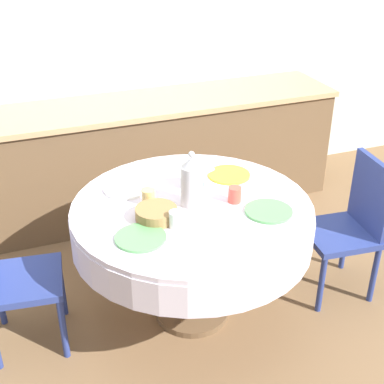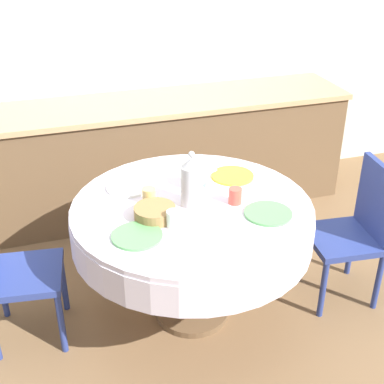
{
  "view_description": "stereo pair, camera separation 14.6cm",
  "coord_description": "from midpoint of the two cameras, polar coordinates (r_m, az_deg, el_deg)",
  "views": [
    {
      "loc": [
        -0.88,
        -2.32,
        2.2
      ],
      "look_at": [
        0.0,
        0.0,
        0.84
      ],
      "focal_mm": 50.0,
      "sensor_mm": 36.0,
      "label": 1
    },
    {
      "loc": [
        -0.74,
        -2.37,
        2.2
      ],
      "look_at": [
        0.0,
        0.0,
        0.84
      ],
      "focal_mm": 50.0,
      "sensor_mm": 36.0,
      "label": 2
    }
  ],
  "objects": [
    {
      "name": "ground_plane",
      "position": [
        3.32,
        -1.29,
        -12.78
      ],
      "size": [
        12.0,
        12.0,
        0.0
      ],
      "primitive_type": "plane",
      "color": "brown"
    },
    {
      "name": "wall_back",
      "position": [
        4.21,
        -9.53,
        16.03
      ],
      "size": [
        7.0,
        0.05,
        2.6
      ],
      "color": "beige",
      "rests_on": "ground_plane"
    },
    {
      "name": "kitchen_counter",
      "position": [
        4.17,
        -7.6,
        3.59
      ],
      "size": [
        3.24,
        0.64,
        0.89
      ],
      "color": "brown",
      "rests_on": "ground_plane"
    },
    {
      "name": "dining_table",
      "position": [
        2.94,
        -1.42,
        -3.51
      ],
      "size": [
        1.32,
        1.32,
        0.76
      ],
      "color": "brown",
      "rests_on": "ground_plane"
    },
    {
      "name": "chair_left",
      "position": [
        3.36,
        15.44,
        -3.11
      ],
      "size": [
        0.44,
        0.44,
        0.88
      ],
      "rotation": [
        0.0,
        0.0,
        1.47
      ],
      "color": "navy",
      "rests_on": "ground_plane"
    },
    {
      "name": "chair_right",
      "position": [
        3.02,
        -20.49,
        -8.01
      ],
      "size": [
        0.45,
        0.45,
        0.88
      ],
      "rotation": [
        0.0,
        0.0,
        -1.7
      ],
      "color": "navy",
      "rests_on": "ground_plane"
    },
    {
      "name": "plate_near_left",
      "position": [
        2.61,
        -7.09,
        -4.88
      ],
      "size": [
        0.25,
        0.25,
        0.01
      ],
      "primitive_type": "cylinder",
      "color": "#5BA85B",
      "rests_on": "dining_table"
    },
    {
      "name": "cup_near_left",
      "position": [
        2.67,
        -3.27,
        -2.98
      ],
      "size": [
        0.07,
        0.07,
        0.09
      ],
      "primitive_type": "cylinder",
      "color": "white",
      "rests_on": "dining_table"
    },
    {
      "name": "plate_near_right",
      "position": [
        2.82,
        6.73,
        -2.06
      ],
      "size": [
        0.25,
        0.25,
        0.01
      ],
      "primitive_type": "cylinder",
      "color": "#5BA85B",
      "rests_on": "dining_table"
    },
    {
      "name": "cup_near_right",
      "position": [
        2.89,
        3.14,
        -0.3
      ],
      "size": [
        0.07,
        0.07,
        0.09
      ],
      "primitive_type": "cylinder",
      "color": "#CC4C3D",
      "rests_on": "dining_table"
    },
    {
      "name": "plate_far_left",
      "position": [
        3.05,
        -8.4,
        0.33
      ],
      "size": [
        0.25,
        0.25,
        0.01
      ],
      "primitive_type": "cylinder",
      "color": "white",
      "rests_on": "dining_table"
    },
    {
      "name": "cup_far_left",
      "position": [
        2.88,
        -6.11,
        -0.56
      ],
      "size": [
        0.07,
        0.07,
        0.09
      ],
      "primitive_type": "cylinder",
      "color": "#DBB766",
      "rests_on": "dining_table"
    },
    {
      "name": "plate_far_right",
      "position": [
        3.18,
        2.66,
        1.84
      ],
      "size": [
        0.25,
        0.25,
        0.01
      ],
      "primitive_type": "cylinder",
      "color": "yellow",
      "rests_on": "dining_table"
    },
    {
      "name": "cup_far_right",
      "position": [
        3.05,
        -0.68,
        1.47
      ],
      "size": [
        0.07,
        0.07,
        0.09
      ],
      "primitive_type": "cylinder",
      "color": "#5BA39E",
      "rests_on": "dining_table"
    },
    {
      "name": "coffee_carafe",
      "position": [
        2.82,
        -1.45,
        1.09
      ],
      "size": [
        0.11,
        0.11,
        0.31
      ],
      "color": "#B2B2B7",
      "rests_on": "dining_table"
    },
    {
      "name": "teapot",
      "position": [
        3.02,
        -1.05,
        1.87
      ],
      "size": [
        0.19,
        0.14,
        0.18
      ],
      "color": "white",
      "rests_on": "dining_table"
    },
    {
      "name": "bread_basket",
      "position": [
        2.75,
        -5.34,
        -2.33
      ],
      "size": [
        0.22,
        0.22,
        0.06
      ],
      "primitive_type": "cylinder",
      "color": "olive",
      "rests_on": "dining_table"
    }
  ]
}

